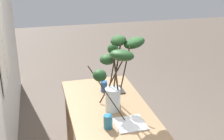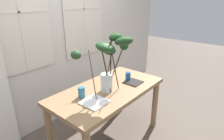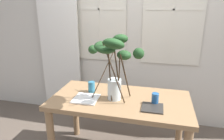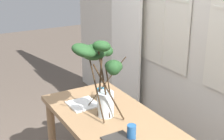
% 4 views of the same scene
% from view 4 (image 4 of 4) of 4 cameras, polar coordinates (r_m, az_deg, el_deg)
% --- Properties ---
extents(back_wall_with_windows, '(5.27, 0.14, 2.61)m').
position_cam_4_polar(back_wall_with_windows, '(3.18, 15.90, 4.95)').
color(back_wall_with_windows, beige).
rests_on(back_wall_with_windows, ground).
extents(curtain_sheer_side, '(0.63, 0.03, 2.32)m').
position_cam_4_polar(curtain_sheer_side, '(3.97, 2.43, 6.30)').
color(curtain_sheer_side, white).
rests_on(curtain_sheer_side, ground).
extents(dining_table, '(1.47, 0.75, 0.77)m').
position_cam_4_polar(dining_table, '(2.84, -0.09, -10.55)').
color(dining_table, '#93704C').
rests_on(dining_table, ground).
extents(vase_with_branches, '(0.67, 0.59, 0.71)m').
position_cam_4_polar(vase_with_branches, '(2.62, -2.05, -0.03)').
color(vase_with_branches, silver).
rests_on(vase_with_branches, dining_table).
extents(drinking_glass_blue_left, '(0.08, 0.08, 0.12)m').
position_cam_4_polar(drinking_glass_blue_left, '(3.07, -1.92, -4.32)').
color(drinking_glass_blue_left, teal).
rests_on(drinking_glass_blue_left, dining_table).
extents(drinking_glass_blue_right, '(0.07, 0.07, 0.11)m').
position_cam_4_polar(drinking_glass_blue_right, '(2.47, 3.49, -10.92)').
color(drinking_glass_blue_right, '#235693').
rests_on(drinking_glass_blue_right, dining_table).
extents(plate_square_left, '(0.26, 0.26, 0.01)m').
position_cam_4_polar(plate_square_left, '(3.01, -5.18, -6.05)').
color(plate_square_left, white).
rests_on(plate_square_left, dining_table).
extents(plate_square_right, '(0.21, 0.21, 0.01)m').
position_cam_4_polar(plate_square_right, '(2.46, 1.17, -12.38)').
color(plate_square_right, '#2D2B28').
rests_on(plate_square_right, dining_table).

